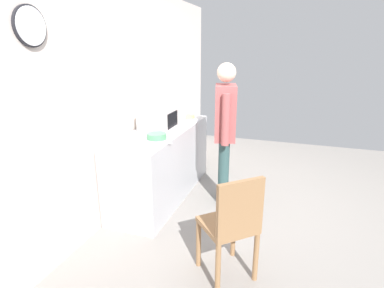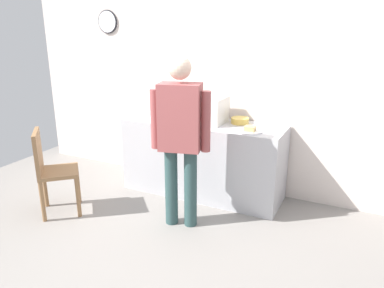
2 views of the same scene
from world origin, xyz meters
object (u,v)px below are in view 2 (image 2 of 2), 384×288
(person_standing, at_px, (180,132))
(fork_utensil, at_px, (140,117))
(microwave, at_px, (204,109))
(sandwich_plate, at_px, (250,130))
(salad_bowl, at_px, (240,121))
(mixing_bowl, at_px, (168,113))
(wooden_chair, at_px, (51,168))
(cereal_bowl, at_px, (168,118))
(spoon_utensil, at_px, (150,122))

(person_standing, bearing_deg, fork_utensil, 143.79)
(person_standing, bearing_deg, microwave, 97.79)
(sandwich_plate, distance_m, salad_bowl, 0.37)
(mixing_bowl, height_order, person_standing, person_standing)
(salad_bowl, xyz_separation_m, mixing_bowl, (-0.93, -0.03, 0.00))
(mixing_bowl, distance_m, wooden_chair, 1.53)
(salad_bowl, xyz_separation_m, cereal_bowl, (-0.80, -0.26, -0.00))
(cereal_bowl, xyz_separation_m, fork_utensil, (-0.40, 0.00, -0.03))
(fork_utensil, bearing_deg, salad_bowl, 12.14)
(sandwich_plate, distance_m, person_standing, 0.80)
(spoon_utensil, bearing_deg, cereal_bowl, 45.23)
(salad_bowl, distance_m, cereal_bowl, 0.84)
(cereal_bowl, xyz_separation_m, person_standing, (0.51, -0.66, 0.07))
(sandwich_plate, height_order, cereal_bowl, sandwich_plate)
(sandwich_plate, relative_size, wooden_chair, 0.27)
(fork_utensil, height_order, person_standing, person_standing)
(fork_utensil, bearing_deg, spoon_utensil, -33.86)
(spoon_utensil, xyz_separation_m, person_standing, (0.67, -0.50, 0.10))
(microwave, distance_m, fork_utensil, 0.82)
(cereal_bowl, relative_size, person_standing, 0.13)
(microwave, distance_m, sandwich_plate, 0.65)
(mixing_bowl, bearing_deg, cereal_bowl, -60.19)
(microwave, height_order, spoon_utensil, microwave)
(microwave, xyz_separation_m, mixing_bowl, (-0.53, 0.10, -0.11))
(fork_utensil, distance_m, spoon_utensil, 0.29)
(microwave, distance_m, person_standing, 0.80)
(mixing_bowl, xyz_separation_m, spoon_utensil, (-0.02, -0.39, -0.03))
(cereal_bowl, bearing_deg, fork_utensil, 179.60)
(microwave, relative_size, person_standing, 0.29)
(spoon_utensil, height_order, wooden_chair, wooden_chair)
(cereal_bowl, bearing_deg, microwave, 18.70)
(sandwich_plate, bearing_deg, person_standing, -129.38)
(mixing_bowl, height_order, spoon_utensil, mixing_bowl)
(sandwich_plate, bearing_deg, fork_utensil, 178.14)
(person_standing, bearing_deg, cereal_bowl, 127.58)
(cereal_bowl, bearing_deg, mixing_bowl, 119.81)
(cereal_bowl, bearing_deg, sandwich_plate, -2.43)
(person_standing, relative_size, wooden_chair, 1.82)
(wooden_chair, bearing_deg, fork_utensil, 66.40)
(spoon_utensil, bearing_deg, person_standing, -37.03)
(mixing_bowl, bearing_deg, salad_bowl, 1.56)
(cereal_bowl, relative_size, spoon_utensil, 1.30)
(fork_utensil, relative_size, wooden_chair, 0.18)
(cereal_bowl, xyz_separation_m, mixing_bowl, (-0.13, 0.24, 0.01))
(sandwich_plate, relative_size, fork_utensil, 1.49)
(salad_bowl, distance_m, mixing_bowl, 0.94)
(microwave, bearing_deg, salad_bowl, 17.37)
(cereal_bowl, relative_size, mixing_bowl, 1.15)
(salad_bowl, relative_size, cereal_bowl, 0.93)
(microwave, bearing_deg, wooden_chair, -136.67)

